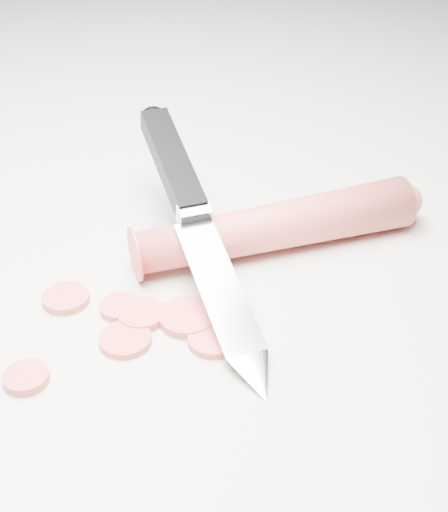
% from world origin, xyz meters
% --- Properties ---
extents(ground, '(2.40, 2.40, 0.00)m').
position_xyz_m(ground, '(0.00, 0.00, 0.00)').
color(ground, silver).
rests_on(ground, ground).
extents(carrot, '(0.18, 0.19, 0.04)m').
position_xyz_m(carrot, '(0.05, 0.07, 0.02)').
color(carrot, '#D34841').
rests_on(carrot, ground).
extents(carrot_slice_0, '(0.03, 0.03, 0.01)m').
position_xyz_m(carrot_slice_0, '(-0.05, -0.06, 0.00)').
color(carrot_slice_0, '#E74846').
rests_on(carrot_slice_0, ground).
extents(carrot_slice_1, '(0.04, 0.04, 0.01)m').
position_xyz_m(carrot_slice_1, '(0.03, -0.04, 0.00)').
color(carrot_slice_1, '#E74846').
rests_on(carrot_slice_1, ground).
extents(carrot_slice_2, '(0.03, 0.03, 0.01)m').
position_xyz_m(carrot_slice_2, '(0.00, -0.05, 0.00)').
color(carrot_slice_2, '#E74846').
rests_on(carrot_slice_2, ground).
extents(carrot_slice_3, '(0.03, 0.03, 0.01)m').
position_xyz_m(carrot_slice_3, '(-0.01, -0.05, 0.00)').
color(carrot_slice_3, '#E74846').
rests_on(carrot_slice_3, ground).
extents(carrot_slice_4, '(0.03, 0.03, 0.01)m').
position_xyz_m(carrot_slice_4, '(0.06, -0.05, 0.00)').
color(carrot_slice_4, '#E74846').
rests_on(carrot_slice_4, ground).
extents(carrot_slice_5, '(0.03, 0.03, 0.01)m').
position_xyz_m(carrot_slice_5, '(0.01, -0.08, 0.00)').
color(carrot_slice_5, '#E74846').
rests_on(carrot_slice_5, ground).
extents(carrot_slice_6, '(0.03, 0.03, 0.01)m').
position_xyz_m(carrot_slice_6, '(-0.03, -0.14, 0.00)').
color(carrot_slice_6, '#E74846').
rests_on(carrot_slice_6, ground).
extents(kitchen_knife, '(0.22, 0.21, 0.08)m').
position_xyz_m(kitchen_knife, '(0.02, 0.01, 0.04)').
color(kitchen_knife, silver).
rests_on(kitchen_knife, ground).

